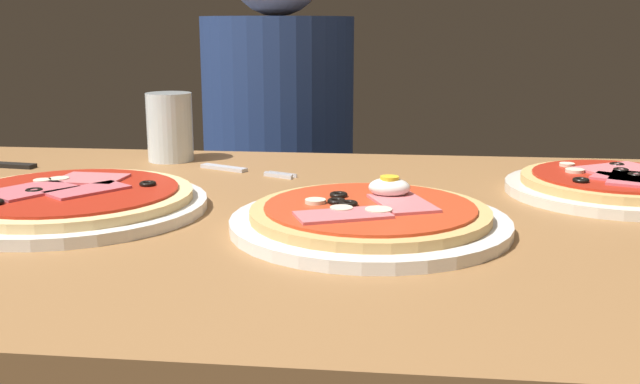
# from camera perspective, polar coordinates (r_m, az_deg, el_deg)

# --- Properties ---
(dining_table) EXTENTS (1.18, 0.75, 0.76)m
(dining_table) POSITION_cam_1_polar(r_m,az_deg,el_deg) (0.86, -5.24, -9.77)
(dining_table) COLOR olive
(dining_table) RESTS_ON ground
(pizza_foreground) EXTENTS (0.28, 0.28, 0.05)m
(pizza_foreground) POSITION_cam_1_polar(r_m,az_deg,el_deg) (0.74, 3.94, -2.02)
(pizza_foreground) COLOR white
(pizza_foreground) RESTS_ON dining_table
(pizza_across_left) EXTENTS (0.30, 0.30, 0.03)m
(pizza_across_left) POSITION_cam_1_polar(r_m,az_deg,el_deg) (0.85, -18.91, -0.67)
(pizza_across_left) COLOR white
(pizza_across_left) RESTS_ON dining_table
(pizza_across_right) EXTENTS (0.26, 0.26, 0.03)m
(pizza_across_right) POSITION_cam_1_polar(r_m,az_deg,el_deg) (0.96, 22.13, 0.51)
(pizza_across_right) COLOR silver
(pizza_across_right) RESTS_ON dining_table
(water_glass_far) EXTENTS (0.07, 0.07, 0.10)m
(water_glass_far) POSITION_cam_1_polar(r_m,az_deg,el_deg) (1.13, -11.64, 4.66)
(water_glass_far) COLOR silver
(water_glass_far) RESTS_ON dining_table
(fork) EXTENTS (0.15, 0.08, 0.00)m
(fork) POSITION_cam_1_polar(r_m,az_deg,el_deg) (1.03, -6.30, 1.73)
(fork) COLOR silver
(fork) RESTS_ON dining_table
(diner_person) EXTENTS (0.32, 0.32, 1.18)m
(diner_person) POSITION_cam_1_polar(r_m,az_deg,el_deg) (1.60, -3.18, -1.61)
(diner_person) COLOR black
(diner_person) RESTS_ON ground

